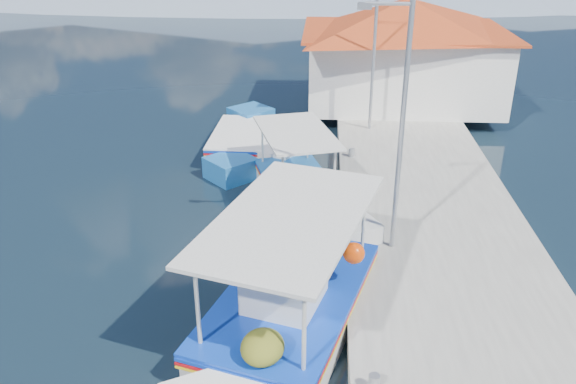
{
  "coord_description": "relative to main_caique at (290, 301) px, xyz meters",
  "views": [
    {
      "loc": [
        2.79,
        -10.98,
        8.05
      ],
      "look_at": [
        1.91,
        3.31,
        1.3
      ],
      "focal_mm": 36.85,
      "sensor_mm": 36.0,
      "label": 1
    }
  ],
  "objects": [
    {
      "name": "lamp_post_near",
      "position": [
        2.33,
        2.6,
        3.28
      ],
      "size": [
        1.21,
        0.14,
        6.0
      ],
      "color": "#A5A8AD",
      "rests_on": "quay"
    },
    {
      "name": "quay",
      "position": [
        3.72,
        6.6,
        -0.32
      ],
      "size": [
        5.0,
        44.0,
        0.5
      ],
      "primitive_type": "cube",
      "color": "#A1A097",
      "rests_on": "ground"
    },
    {
      "name": "bollards",
      "position": [
        1.62,
        5.85,
        0.08
      ],
      "size": [
        0.2,
        17.2,
        0.3
      ],
      "color": "#A5A8AD",
      "rests_on": "quay"
    },
    {
      "name": "caique_green_canopy",
      "position": [
        -0.15,
        6.32,
        -0.21
      ],
      "size": [
        3.16,
        6.25,
        2.44
      ],
      "rotation": [
        0.0,
        0.0,
        -0.3
      ],
      "color": "white",
      "rests_on": "ground"
    },
    {
      "name": "lamp_post_far",
      "position": [
        2.33,
        11.6,
        3.28
      ],
      "size": [
        1.21,
        0.14,
        6.0
      ],
      "color": "#A5A8AD",
      "rests_on": "quay"
    },
    {
      "name": "main_caique",
      "position": [
        0.0,
        0.0,
        0.0
      ],
      "size": [
        4.32,
        8.66,
        2.98
      ],
      "rotation": [
        0.0,
        0.0,
        0.29
      ],
      "color": "white",
      "rests_on": "ground"
    },
    {
      "name": "caique_blue_hull",
      "position": [
        -2.37,
        10.13,
        -0.24
      ],
      "size": [
        2.12,
        6.88,
        1.22
      ],
      "rotation": [
        0.0,
        0.0,
        0.02
      ],
      "color": "#1B5EA3",
      "rests_on": "ground"
    },
    {
      "name": "harbor_building",
      "position": [
        4.02,
        15.6,
        2.2
      ],
      "size": [
        10.49,
        10.49,
        4.4
      ],
      "color": "silver",
      "rests_on": "quay"
    },
    {
      "name": "ground",
      "position": [
        -2.18,
        0.6,
        -0.57
      ],
      "size": [
        160.0,
        160.0,
        0.0
      ],
      "primitive_type": "plane",
      "color": "black",
      "rests_on": "ground"
    }
  ]
}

